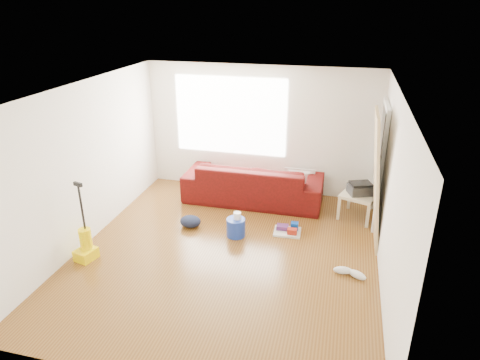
% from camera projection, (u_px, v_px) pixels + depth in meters
% --- Properties ---
extents(room, '(4.51, 5.01, 2.51)m').
position_uv_depth(room, '(233.00, 175.00, 6.20)').
color(room, '#5C3514').
rests_on(room, ground).
extents(sofa, '(2.61, 1.02, 0.76)m').
position_uv_depth(sofa, '(253.00, 200.00, 8.31)').
color(sofa, black).
rests_on(sofa, ground).
extents(tv_stand, '(0.81, 0.62, 0.27)m').
position_uv_depth(tv_stand, '(298.00, 192.00, 8.31)').
color(tv_stand, black).
rests_on(tv_stand, ground).
extents(tv, '(0.59, 0.08, 0.34)m').
position_uv_depth(tv, '(299.00, 178.00, 8.19)').
color(tv, black).
rests_on(tv, tv_stand).
extents(side_table, '(0.73, 0.73, 0.47)m').
position_uv_depth(side_table, '(359.00, 197.00, 7.50)').
color(side_table, tan).
rests_on(side_table, ground).
extents(printer, '(0.48, 0.42, 0.21)m').
position_uv_depth(printer, '(360.00, 188.00, 7.43)').
color(printer, '#2A2A2A').
rests_on(printer, side_table).
extents(bucket, '(0.35, 0.35, 0.31)m').
position_uv_depth(bucket, '(236.00, 235.00, 7.07)').
color(bucket, '#1834A4').
rests_on(bucket, ground).
extents(toilet_paper, '(0.12, 0.12, 0.11)m').
position_uv_depth(toilet_paper, '(237.00, 224.00, 7.00)').
color(toilet_paper, white).
rests_on(toilet_paper, bucket).
extents(cleaning_tray, '(0.46, 0.38, 0.16)m').
position_uv_depth(cleaning_tray, '(288.00, 230.00, 7.14)').
color(cleaning_tray, silver).
rests_on(cleaning_tray, ground).
extents(backpack, '(0.37, 0.30, 0.20)m').
position_uv_depth(backpack, '(191.00, 226.00, 7.35)').
color(backpack, black).
rests_on(backpack, ground).
extents(sneakers, '(0.48, 0.25, 0.11)m').
position_uv_depth(sneakers, '(350.00, 273.00, 6.02)').
color(sneakers, silver).
rests_on(sneakers, ground).
extents(vacuum, '(0.32, 0.34, 1.22)m').
position_uv_depth(vacuum, '(86.00, 245.00, 6.37)').
color(vacuum, '#FFDD00').
rests_on(vacuum, ground).
extents(door_panel, '(0.26, 0.85, 2.12)m').
position_uv_depth(door_panel, '(368.00, 241.00, 6.91)').
color(door_panel, tan).
rests_on(door_panel, ground).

